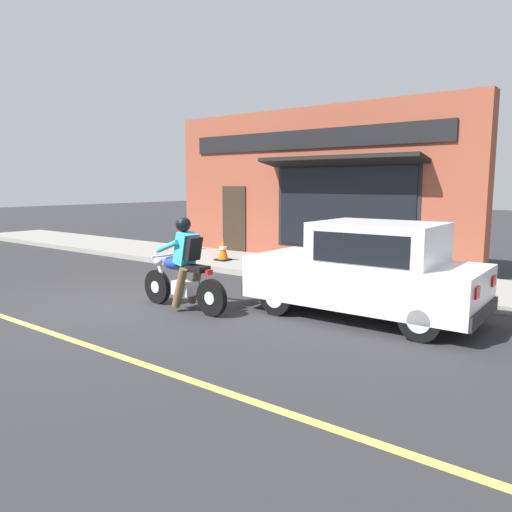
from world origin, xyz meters
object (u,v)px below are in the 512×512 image
at_px(car_hatchback, 367,271).
at_px(traffic_cone, 223,250).
at_px(motorcycle_with_rider, 184,271).
at_px(fire_hydrant, 181,236).

height_order(car_hatchback, traffic_cone, car_hatchback).
relative_size(motorcycle_with_rider, traffic_cone, 3.37).
bearing_deg(fire_hydrant, motorcycle_with_rider, -133.19).
relative_size(traffic_cone, fire_hydrant, 0.68).
xyz_separation_m(traffic_cone, fire_hydrant, (0.78, 2.42, 0.14)).
distance_m(motorcycle_with_rider, car_hatchback, 3.09).
height_order(motorcycle_with_rider, car_hatchback, motorcycle_with_rider).
relative_size(car_hatchback, fire_hydrant, 4.34).
xyz_separation_m(car_hatchback, traffic_cone, (2.49, 5.35, -0.33)).
height_order(car_hatchback, fire_hydrant, car_hatchback).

